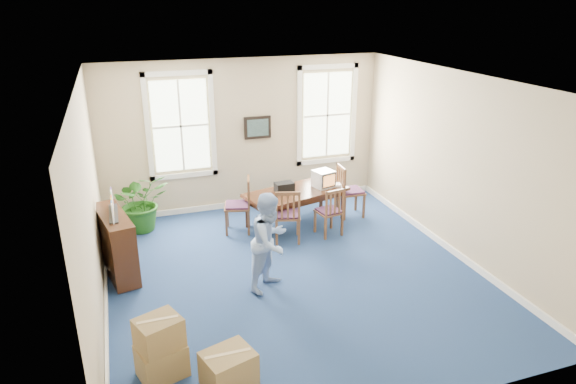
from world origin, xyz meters
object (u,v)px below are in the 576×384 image
object	(u,v)px
man	(270,242)
potted_plant	(141,202)
chair_near_left	(287,214)
cardboard_boxes	(177,338)
crt_tv	(323,179)
credenza	(116,245)
conference_table	(296,207)

from	to	relation	value
man	potted_plant	size ratio (longest dim) A/B	1.35
chair_near_left	cardboard_boxes	size ratio (longest dim) A/B	0.72
crt_tv	credenza	world-z (taller)	credenza
crt_tv	potted_plant	distance (m)	3.65
conference_table	crt_tv	bearing A→B (deg)	-11.11
crt_tv	chair_near_left	world-z (taller)	chair_near_left
crt_tv	chair_near_left	size ratio (longest dim) A/B	0.39
chair_near_left	potted_plant	world-z (taller)	potted_plant
chair_near_left	man	distance (m)	1.71
conference_table	credenza	xyz separation A→B (m)	(-3.49, -1.00, 0.18)
man	cardboard_boxes	xyz separation A→B (m)	(-1.64, -1.44, -0.37)
credenza	potted_plant	bearing A→B (deg)	61.24
crt_tv	man	xyz separation A→B (m)	(-1.81, -2.25, -0.08)
conference_table	credenza	distance (m)	3.64
man	potted_plant	xyz separation A→B (m)	(-1.77, 2.88, -0.20)
crt_tv	potted_plant	bearing A→B (deg)	154.51
man	potted_plant	bearing A→B (deg)	81.71
conference_table	credenza	bearing A→B (deg)	-179.45
conference_table	man	distance (m)	2.55
credenza	crt_tv	bearing A→B (deg)	2.64
crt_tv	credenza	bearing A→B (deg)	178.90
cardboard_boxes	credenza	bearing A→B (deg)	103.59
cardboard_boxes	potted_plant	bearing A→B (deg)	91.64
conference_table	crt_tv	distance (m)	0.80
crt_tv	credenza	distance (m)	4.24
conference_table	crt_tv	xyz separation A→B (m)	(0.61, 0.05, 0.52)
man	conference_table	bearing A→B (deg)	21.44
credenza	potted_plant	world-z (taller)	potted_plant
credenza	chair_near_left	bearing A→B (deg)	-6.11
crt_tv	cardboard_boxes	xyz separation A→B (m)	(-3.46, -3.69, -0.45)
potted_plant	cardboard_boxes	size ratio (longest dim) A/B	0.80
chair_near_left	conference_table	bearing A→B (deg)	-104.32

